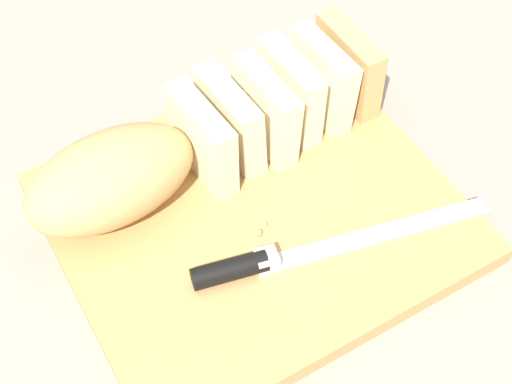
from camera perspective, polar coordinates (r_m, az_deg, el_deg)
ground_plane at (r=0.73m, az=0.00°, el=-2.44°), size 3.00×3.00×0.00m
cutting_board at (r=0.72m, az=0.00°, el=-1.96°), size 0.38×0.33×0.02m
bread_loaf at (r=0.72m, az=-5.04°, el=3.88°), size 0.38×0.13×0.09m
bread_knife at (r=0.67m, az=1.26°, el=-5.18°), size 0.29×0.07×0.02m
crumb_near_knife at (r=0.73m, az=-7.00°, el=-0.34°), size 0.01×0.01×0.01m
crumb_near_loaf at (r=0.70m, az=0.21°, el=-3.13°), size 0.01×0.01×0.01m
crumb_stray_left at (r=0.73m, az=-1.12°, el=0.03°), size 0.00×0.00×0.00m
crumb_stray_right at (r=0.70m, az=0.43°, el=-2.54°), size 0.00×0.00×0.00m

